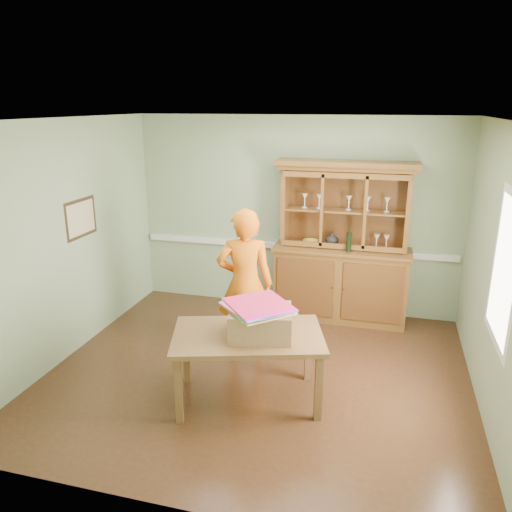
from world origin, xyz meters
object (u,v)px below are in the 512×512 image
(china_hutch, at_px, (341,265))
(dining_table, at_px, (248,342))
(cardboard_box, at_px, (260,323))
(person, at_px, (245,284))

(china_hutch, distance_m, dining_table, 2.36)
(cardboard_box, distance_m, person, 0.99)
(china_hutch, xyz_separation_m, cardboard_box, (-0.54, -2.27, 0.10))
(china_hutch, height_order, dining_table, china_hutch)
(china_hutch, xyz_separation_m, person, (-0.95, -1.37, 0.13))
(dining_table, relative_size, person, 0.93)
(china_hutch, relative_size, dining_table, 1.31)
(dining_table, distance_m, person, 0.97)
(china_hutch, bearing_deg, dining_table, -106.40)
(dining_table, height_order, person, person)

